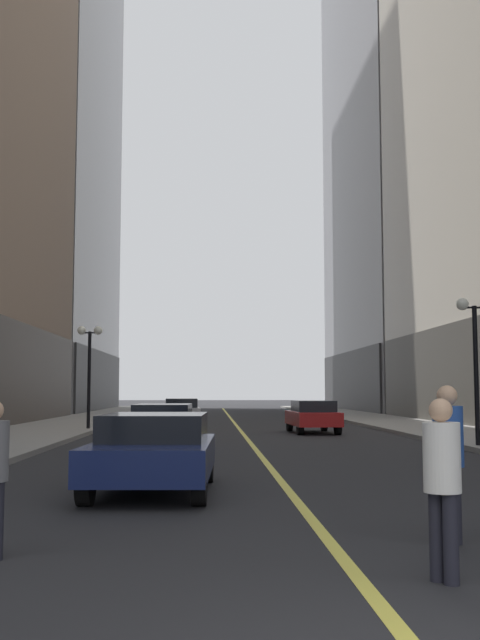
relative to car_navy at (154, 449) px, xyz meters
The scene contains 13 objects.
ground_plane 26.12m from the car_navy, 84.92° to the left, with size 200.00×200.00×0.00m, color #262628.
sidewalk_left 26.69m from the car_navy, 102.86° to the left, with size 4.50×78.00×0.15m, color gray.
sidewalk_right 28.08m from the car_navy, 67.90° to the left, with size 4.50×78.00×0.15m, color gray.
lane_centre_stripe 26.12m from the car_navy, 84.92° to the left, with size 0.16×70.00×0.01m, color #E5D64C.
building_right_far 58.76m from the car_navy, 69.34° to the left, with size 13.05×26.00×45.44m.
car_navy is the anchor object (origin of this frame).
car_blue 9.61m from the car_navy, 92.59° to the left, with size 1.94×4.81×1.32m.
car_red 18.61m from the car_navy, 73.85° to the left, with size 1.87×4.18×1.32m.
car_silver 25.73m from the car_navy, 91.03° to the left, with size 2.01×4.55×1.32m.
pedestrian_in_white_shirt 6.93m from the car_navy, 63.89° to the right, with size 0.47×0.47×1.65m.
pedestrian_in_blue_hoodie 5.84m from the car_navy, 51.41° to the right, with size 0.45×0.45×1.78m.
street_lamp_left_far 19.58m from the car_navy, 102.16° to the left, with size 1.06×0.36×4.43m.
street_lamp_right_mid 12.57m from the car_navy, 44.95° to the left, with size 1.06×0.36×4.43m.
Camera 1 is at (-1.38, -4.14, 1.72)m, focal length 42.61 mm.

